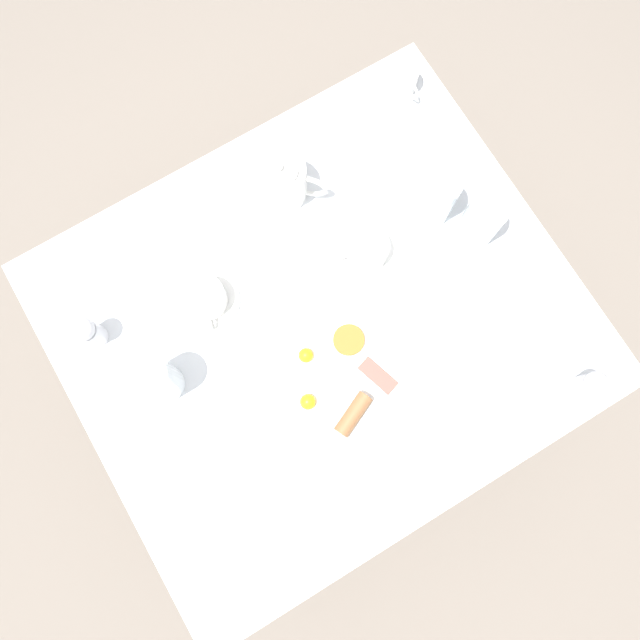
{
  "coord_description": "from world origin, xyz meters",
  "views": [
    {
      "loc": [
        0.21,
        -0.13,
        1.96
      ],
      "look_at": [
        0.0,
        0.0,
        0.72
      ],
      "focal_mm": 35.0,
      "sensor_mm": 36.0,
      "label": 1
    }
  ],
  "objects_px": {
    "teapot_far": "(281,181)",
    "creamer_jug": "(404,79)",
    "water_glass_short": "(482,223)",
    "teapot_near": "(497,314)",
    "teacup_with_saucer_left": "(367,250)",
    "wine_glass_spare": "(436,197)",
    "salt_grinder": "(88,332)",
    "teacup_with_saucer_right": "(205,299)",
    "pepper_grinder": "(590,386)",
    "water_glass_tall": "(156,380)",
    "breakfast_plate": "(338,379)",
    "knife_by_plate": "(238,540)",
    "fork_by_plate": "(130,278)"
  },
  "relations": [
    {
      "from": "creamer_jug",
      "to": "water_glass_short",
      "type": "bearing_deg",
      "value": -8.26
    },
    {
      "from": "water_glass_short",
      "to": "creamer_jug",
      "type": "xyz_separation_m",
      "value": [
        -0.37,
        0.05,
        -0.04
      ]
    },
    {
      "from": "wine_glass_spare",
      "to": "salt_grinder",
      "type": "distance_m",
      "value": 0.74
    },
    {
      "from": "water_glass_short",
      "to": "wine_glass_spare",
      "type": "xyz_separation_m",
      "value": [
        -0.09,
        -0.05,
        0.01
      ]
    },
    {
      "from": "teapot_far",
      "to": "teacup_with_saucer_left",
      "type": "xyz_separation_m",
      "value": [
        0.21,
        0.08,
        -0.03
      ]
    },
    {
      "from": "teapot_near",
      "to": "salt_grinder",
      "type": "xyz_separation_m",
      "value": [
        -0.38,
        -0.71,
        0.0
      ]
    },
    {
      "from": "teapot_near",
      "to": "breakfast_plate",
      "type": "bearing_deg",
      "value": -48.85
    },
    {
      "from": "wine_glass_spare",
      "to": "salt_grinder",
      "type": "relative_size",
      "value": 1.36
    },
    {
      "from": "water_glass_short",
      "to": "knife_by_plate",
      "type": "xyz_separation_m",
      "value": [
        0.28,
        -0.73,
        -0.07
      ]
    },
    {
      "from": "water_glass_short",
      "to": "water_glass_tall",
      "type": "bearing_deg",
      "value": -94.35
    },
    {
      "from": "teacup_with_saucer_left",
      "to": "salt_grinder",
      "type": "relative_size",
      "value": 1.23
    },
    {
      "from": "wine_glass_spare",
      "to": "fork_by_plate",
      "type": "distance_m",
      "value": 0.65
    },
    {
      "from": "teapot_far",
      "to": "creamer_jug",
      "type": "relative_size",
      "value": 1.83
    },
    {
      "from": "creamer_jug",
      "to": "pepper_grinder",
      "type": "bearing_deg",
      "value": -4.19
    },
    {
      "from": "creamer_jug",
      "to": "fork_by_plate",
      "type": "bearing_deg",
      "value": -83.58
    },
    {
      "from": "water_glass_tall",
      "to": "salt_grinder",
      "type": "relative_size",
      "value": 1.35
    },
    {
      "from": "water_glass_short",
      "to": "pepper_grinder",
      "type": "distance_m",
      "value": 0.38
    },
    {
      "from": "teapot_near",
      "to": "salt_grinder",
      "type": "bearing_deg",
      "value": -68.04
    },
    {
      "from": "water_glass_tall",
      "to": "salt_grinder",
      "type": "bearing_deg",
      "value": -154.74
    },
    {
      "from": "breakfast_plate",
      "to": "creamer_jug",
      "type": "xyz_separation_m",
      "value": [
        -0.48,
        0.46,
        0.02
      ]
    },
    {
      "from": "teapot_far",
      "to": "water_glass_short",
      "type": "distance_m",
      "value": 0.42
    },
    {
      "from": "teacup_with_saucer_left",
      "to": "salt_grinder",
      "type": "bearing_deg",
      "value": -103.06
    },
    {
      "from": "water_glass_short",
      "to": "knife_by_plate",
      "type": "bearing_deg",
      "value": -68.96
    },
    {
      "from": "knife_by_plate",
      "to": "teacup_with_saucer_right",
      "type": "bearing_deg",
      "value": 158.26
    },
    {
      "from": "salt_grinder",
      "to": "breakfast_plate",
      "type": "bearing_deg",
      "value": 48.97
    },
    {
      "from": "water_glass_tall",
      "to": "pepper_grinder",
      "type": "relative_size",
      "value": 1.35
    },
    {
      "from": "water_glass_short",
      "to": "teapot_near",
      "type": "bearing_deg",
      "value": -23.69
    },
    {
      "from": "teacup_with_saucer_left",
      "to": "fork_by_plate",
      "type": "relative_size",
      "value": 0.88
    },
    {
      "from": "teacup_with_saucer_left",
      "to": "breakfast_plate",
      "type": "bearing_deg",
      "value": -43.59
    },
    {
      "from": "teapot_far",
      "to": "water_glass_tall",
      "type": "bearing_deg",
      "value": 72.52
    },
    {
      "from": "creamer_jug",
      "to": "teapot_near",
      "type": "bearing_deg",
      "value": -13.37
    },
    {
      "from": "salt_grinder",
      "to": "water_glass_short",
      "type": "bearing_deg",
      "value": 74.95
    },
    {
      "from": "teacup_with_saucer_left",
      "to": "pepper_grinder",
      "type": "distance_m",
      "value": 0.51
    },
    {
      "from": "breakfast_plate",
      "to": "pepper_grinder",
      "type": "xyz_separation_m",
      "value": [
        0.26,
        0.41,
        0.05
      ]
    },
    {
      "from": "teacup_with_saucer_right",
      "to": "creamer_jug",
      "type": "height_order",
      "value": "creamer_jug"
    },
    {
      "from": "pepper_grinder",
      "to": "teacup_with_saucer_left",
      "type": "bearing_deg",
      "value": -154.52
    },
    {
      "from": "breakfast_plate",
      "to": "teapot_far",
      "type": "distance_m",
      "value": 0.42
    },
    {
      "from": "salt_grinder",
      "to": "teacup_with_saucer_right",
      "type": "bearing_deg",
      "value": 77.39
    },
    {
      "from": "wine_glass_spare",
      "to": "knife_by_plate",
      "type": "relative_size",
      "value": 0.68
    },
    {
      "from": "water_glass_tall",
      "to": "knife_by_plate",
      "type": "xyz_separation_m",
      "value": [
        0.33,
        -0.02,
        -0.07
      ]
    },
    {
      "from": "teacup_with_saucer_right",
      "to": "salt_grinder",
      "type": "bearing_deg",
      "value": -102.61
    },
    {
      "from": "breakfast_plate",
      "to": "water_glass_tall",
      "type": "xyz_separation_m",
      "value": [
        -0.17,
        -0.3,
        0.07
      ]
    },
    {
      "from": "knife_by_plate",
      "to": "teacup_with_saucer_left",
      "type": "bearing_deg",
      "value": 125.25
    },
    {
      "from": "teacup_with_saucer_left",
      "to": "teacup_with_saucer_right",
      "type": "distance_m",
      "value": 0.34
    },
    {
      "from": "teapot_far",
      "to": "creamer_jug",
      "type": "bearing_deg",
      "value": -125.3
    },
    {
      "from": "teacup_with_saucer_left",
      "to": "wine_glass_spare",
      "type": "distance_m",
      "value": 0.17
    },
    {
      "from": "teapot_near",
      "to": "pepper_grinder",
      "type": "distance_m",
      "value": 0.22
    },
    {
      "from": "teacup_with_saucer_right",
      "to": "fork_by_plate",
      "type": "distance_m",
      "value": 0.17
    },
    {
      "from": "teapot_near",
      "to": "teacup_with_saucer_right",
      "type": "bearing_deg",
      "value": -74.22
    },
    {
      "from": "breakfast_plate",
      "to": "teacup_with_saucer_left",
      "type": "xyz_separation_m",
      "value": [
        -0.2,
        0.19,
        0.02
      ]
    }
  ]
}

